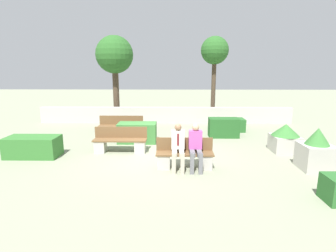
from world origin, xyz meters
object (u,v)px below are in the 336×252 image
at_px(person_seated_woman, 196,145).
at_px(bench_front, 185,157).
at_px(bench_left_side, 121,128).
at_px(tree_leftmost, 115,56).
at_px(planter_corner_left, 285,138).
at_px(bench_right_side, 120,143).
at_px(tree_center_left, 215,52).
at_px(planter_corner_right, 316,151).
at_px(person_seated_man, 178,145).

bearing_deg(person_seated_woman, bench_front, 155.47).
bearing_deg(person_seated_woman, bench_left_side, 126.85).
bearing_deg(tree_leftmost, planter_corner_left, -40.99).
relative_size(bench_right_side, tree_center_left, 0.40).
distance_m(bench_left_side, tree_leftmost, 5.42).
distance_m(bench_front, planter_corner_left, 3.98).
distance_m(planter_corner_left, tree_leftmost, 10.14).
relative_size(planter_corner_left, tree_center_left, 0.21).
distance_m(person_seated_woman, planter_corner_right, 3.51).
height_order(bench_left_side, planter_corner_left, planter_corner_left).
distance_m(planter_corner_right, tree_center_left, 8.80).
distance_m(bench_left_side, bench_right_side, 2.33).
bearing_deg(planter_corner_left, bench_front, -155.72).
bearing_deg(person_seated_man, planter_corner_right, 1.31).
xyz_separation_m(person_seated_man, planter_corner_left, (3.82, 1.77, -0.23)).
xyz_separation_m(bench_right_side, person_seated_man, (2.00, -1.62, 0.40)).
bearing_deg(tree_leftmost, bench_right_side, -77.24).
xyz_separation_m(bench_right_side, planter_corner_left, (5.82, 0.15, 0.18)).
bearing_deg(person_seated_man, bench_left_side, 121.80).
bearing_deg(tree_center_left, planter_corner_left, -75.61).
bearing_deg(bench_left_side, planter_corner_right, -37.15).
relative_size(planter_corner_left, planter_corner_right, 0.81).
height_order(person_seated_woman, tree_center_left, tree_center_left).
distance_m(bench_right_side, tree_leftmost, 7.42).
bearing_deg(bench_right_side, planter_corner_right, -26.22).
height_order(bench_left_side, tree_center_left, tree_center_left).
xyz_separation_m(bench_right_side, tree_leftmost, (-1.47, 6.49, 3.28)).
height_order(bench_right_side, person_seated_woman, person_seated_woman).
bearing_deg(person_seated_woman, planter_corner_left, 28.13).
distance_m(person_seated_woman, tree_leftmost, 9.48).
bearing_deg(planter_corner_left, person_seated_man, -155.11).
relative_size(bench_right_side, person_seated_woman, 1.39).
distance_m(bench_right_side, planter_corner_right, 6.20).
distance_m(planter_corner_left, planter_corner_right, 1.69).
bearing_deg(planter_corner_right, person_seated_man, -178.69).
bearing_deg(tree_leftmost, person_seated_woman, -63.88).
relative_size(person_seated_man, tree_center_left, 0.28).
relative_size(planter_corner_right, tree_leftmost, 0.26).
height_order(bench_front, planter_corner_right, planter_corner_right).
distance_m(bench_left_side, person_seated_man, 4.62).
distance_m(bench_front, bench_left_side, 4.60).
relative_size(bench_front, tree_leftmost, 0.35).
distance_m(bench_front, person_seated_man, 0.48).
bearing_deg(tree_leftmost, person_seated_man, -66.83).
bearing_deg(tree_leftmost, bench_front, -65.27).
distance_m(bench_right_side, tree_center_left, 8.44).
distance_m(bench_right_side, person_seated_man, 2.61).
bearing_deg(person_seated_man, person_seated_woman, 0.08).
bearing_deg(bench_front, planter_corner_left, 24.28).
bearing_deg(person_seated_man, tree_center_left, 74.72).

